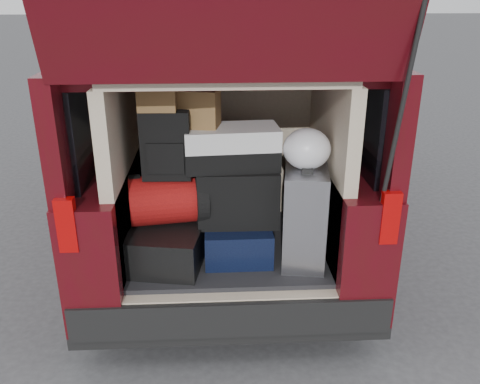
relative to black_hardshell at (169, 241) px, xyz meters
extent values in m
plane|color=#373739|center=(0.38, -0.12, -0.67)|extent=(80.00, 80.00, 0.00)
cylinder|color=black|center=(-0.44, 0.28, -0.35)|extent=(0.24, 0.64, 0.64)
cylinder|color=black|center=(1.20, 0.28, -0.35)|extent=(0.24, 0.64, 0.64)
cylinder|color=black|center=(-0.44, 3.58, -0.35)|extent=(0.24, 0.64, 0.64)
cylinder|color=black|center=(1.20, 3.58, -0.35)|extent=(0.24, 0.64, 0.64)
cube|color=black|center=(0.38, 1.95, -0.41)|extent=(1.90, 4.85, 0.08)
cube|color=#440C0E|center=(-0.41, 1.95, 0.03)|extent=(0.33, 4.85, 0.80)
cube|color=#440C0E|center=(1.16, 1.95, 0.03)|extent=(0.33, 4.85, 0.80)
cube|color=#440C0E|center=(0.38, 1.95, 1.06)|extent=(1.82, 4.46, 0.10)
cube|color=black|center=(-0.50, 1.85, 0.77)|extent=(0.12, 4.25, 0.68)
cube|color=black|center=(1.26, 1.85, 0.77)|extent=(0.12, 4.25, 0.68)
cube|color=black|center=(0.38, -0.41, -0.27)|extent=(1.86, 0.16, 0.22)
cube|color=#990505|center=(-0.48, -0.45, 0.35)|extent=(0.10, 0.06, 0.30)
cube|color=#990505|center=(1.24, -0.45, 0.35)|extent=(0.10, 0.06, 0.30)
cube|color=black|center=(0.38, 0.15, -0.15)|extent=(1.24, 1.05, 0.06)
cube|color=#C1B094|center=(-0.28, 0.15, 0.45)|extent=(0.08, 1.05, 1.15)
cube|color=#C1B094|center=(1.04, 0.15, 0.45)|extent=(0.08, 1.05, 1.15)
cube|color=#C1B094|center=(0.38, 0.71, 0.45)|extent=(1.34, 0.06, 1.15)
cube|color=#C1B094|center=(0.38, 0.15, 1.06)|extent=(1.34, 1.05, 0.06)
cylinder|color=black|center=(1.22, -0.52, 0.98)|extent=(0.02, 0.90, 0.76)
cube|color=black|center=(0.38, 0.15, -0.40)|extent=(1.24, 1.05, 0.55)
cube|color=black|center=(0.00, 0.00, 0.00)|extent=(0.54, 0.67, 0.24)
cube|color=black|center=(0.44, 0.06, -0.01)|extent=(0.42, 0.52, 0.22)
cube|color=silver|center=(0.85, -0.06, 0.19)|extent=(0.32, 0.45, 0.62)
cube|color=maroon|center=(0.01, 0.04, 0.28)|extent=(0.51, 0.38, 0.31)
cube|color=black|center=(0.44, 0.06, 0.28)|extent=(0.51, 0.31, 0.36)
cube|color=black|center=(0.01, 0.03, 0.64)|extent=(0.29, 0.18, 0.41)
cube|color=silver|center=(0.40, 0.08, 0.59)|extent=(0.59, 0.33, 0.26)
cube|color=brown|center=(-0.02, 0.04, 0.94)|extent=(0.22, 0.19, 0.20)
cube|color=brown|center=(0.22, 0.11, 0.83)|extent=(0.26, 0.23, 0.23)
ellipsoid|color=silver|center=(0.84, -0.05, 0.62)|extent=(0.33, 0.31, 0.25)
camera|label=1|loc=(0.30, -2.89, 1.52)|focal=38.00mm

